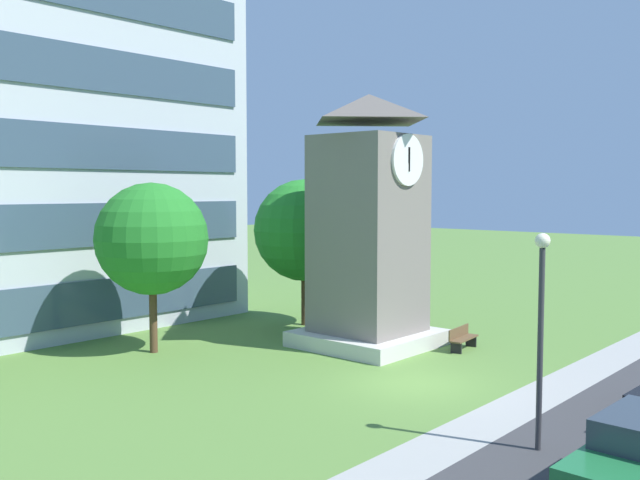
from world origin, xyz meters
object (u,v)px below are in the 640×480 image
street_lamp (541,314)px  clock_tower (368,235)px  tree_near_tower (305,230)px  park_bench (462,338)px  tree_streetside (152,239)px

street_lamp → clock_tower: bearing=57.6°
clock_tower → tree_near_tower: (1.49, 4.82, -0.06)m
clock_tower → park_bench: bearing=-60.6°
street_lamp → tree_near_tower: size_ratio=0.78×
tree_near_tower → park_bench: bearing=-87.6°
street_lamp → tree_near_tower: 16.82m
park_bench → tree_near_tower: bearing=92.4°
tree_near_tower → clock_tower: bearing=-107.2°
street_lamp → park_bench: bearing=39.6°
tree_streetside → tree_near_tower: size_ratio=0.97×
park_bench → tree_near_tower: 8.97m
clock_tower → tree_near_tower: clock_tower is taller
tree_near_tower → street_lamp: bearing=-117.9°
clock_tower → park_bench: (1.83, -3.24, -3.99)m
clock_tower → street_lamp: clock_tower is taller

